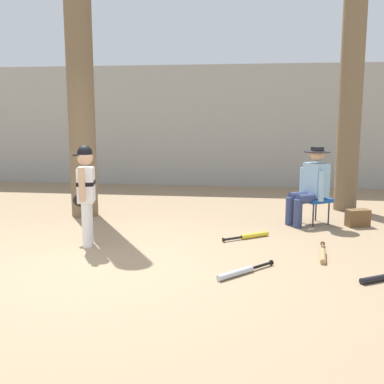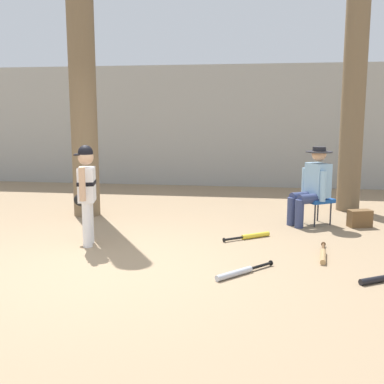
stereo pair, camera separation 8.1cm
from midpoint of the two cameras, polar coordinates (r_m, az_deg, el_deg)
ground_plane at (r=5.37m, az=-11.25°, el=-9.07°), size 60.00×60.00×0.00m
concrete_back_wall at (r=11.27m, az=-1.03°, el=8.04°), size 18.00×0.36×2.81m
tree_near_player at (r=7.97m, az=-13.70°, el=11.49°), size 0.71×0.71×4.75m
tree_behind_spectator at (r=8.67m, az=18.55°, el=11.90°), size 0.64×0.64×4.92m
young_ballplayer at (r=6.15m, az=-13.21°, el=0.37°), size 0.41×0.57×1.31m
folding_stool at (r=7.49m, az=14.47°, el=-1.02°), size 0.55×0.55×0.41m
seated_spectator at (r=7.39m, az=13.96°, el=1.02°), size 0.66×0.58×1.20m
handbag_beside_stool at (r=7.54m, az=19.25°, el=-3.00°), size 0.38×0.28×0.26m
bat_aluminum_silver at (r=5.06m, az=5.38°, el=-9.69°), size 0.61×0.65×0.07m
bat_yellow_trainer at (r=6.52m, az=6.88°, el=-5.31°), size 0.63×0.48×0.07m
bat_wood_tan at (r=5.84m, az=15.28°, el=-7.36°), size 0.17×0.80×0.07m
bat_black_composite at (r=5.25m, az=21.88°, el=-9.64°), size 0.70×0.46×0.07m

